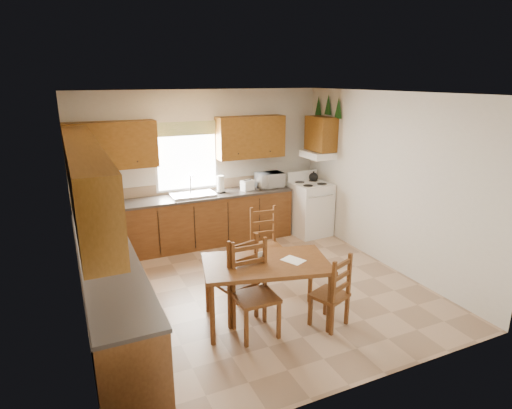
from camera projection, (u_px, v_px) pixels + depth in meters
name	position (u px, v px, depth m)	size (l,w,h in m)	color
floor	(255.00, 288.00, 6.10)	(4.50, 4.50, 0.00)	tan
ceiling	(255.00, 93.00, 5.33)	(4.50, 4.50, 0.00)	brown
wall_left	(74.00, 220.00, 4.81)	(4.50, 4.50, 0.00)	beige
wall_right	(387.00, 181.00, 6.61)	(4.50, 4.50, 0.00)	beige
wall_back	(203.00, 167.00, 7.67)	(4.50, 4.50, 0.00)	beige
wall_front	(362.00, 260.00, 3.75)	(4.50, 4.50, 0.00)	beige
lower_cab_back	(190.00, 222.00, 7.52)	(3.75, 0.60, 0.88)	brown
lower_cab_left	(111.00, 293.00, 5.06)	(0.60, 3.60, 0.88)	brown
counter_back	(189.00, 197.00, 7.39)	(3.75, 0.63, 0.04)	#3C3532
counter_left	(107.00, 257.00, 4.93)	(0.63, 3.60, 0.04)	#3C3532
backsplash	(184.00, 187.00, 7.61)	(3.75, 0.01, 0.18)	#887156
upper_cab_back_left	(112.00, 146.00, 6.76)	(1.41, 0.33, 0.75)	brown
upper_cab_back_right	(251.00, 137.00, 7.73)	(1.25, 0.33, 0.75)	brown
upper_cab_left	(85.00, 177.00, 4.60)	(0.33, 3.60, 0.75)	brown
upper_cab_stove	(321.00, 134.00, 7.83)	(0.33, 0.62, 0.62)	brown
range_hood	(318.00, 155.00, 7.91)	(0.44, 0.62, 0.12)	white
window_frame	(187.00, 157.00, 7.47)	(1.13, 0.02, 1.18)	white
window_pane	(187.00, 157.00, 7.46)	(1.05, 0.01, 1.10)	white
window_valance	(186.00, 129.00, 7.30)	(1.19, 0.01, 0.24)	#547C37
sink_basin	(193.00, 195.00, 7.41)	(0.75, 0.45, 0.04)	silver
pine_decal_a	(338.00, 108.00, 7.46)	(0.22, 0.22, 0.36)	#143C13
pine_decal_b	(328.00, 105.00, 7.73)	(0.22, 0.22, 0.36)	#143C13
pine_decal_c	(318.00, 106.00, 8.02)	(0.22, 0.22, 0.36)	#143C13
stove	(310.00, 209.00, 8.12)	(0.66, 0.68, 0.98)	white
coffeemaker	(92.00, 197.00, 6.67)	(0.22, 0.26, 0.37)	white
paper_towel	(220.00, 184.00, 7.58)	(0.13, 0.13, 0.31)	white
toaster	(247.00, 185.00, 7.75)	(0.23, 0.14, 0.18)	white
microwave	(270.00, 180.00, 7.96)	(0.46, 0.33, 0.27)	white
dining_table	(266.00, 292.00, 5.17)	(1.48, 0.84, 0.79)	brown
chair_near_left	(234.00, 276.00, 5.23)	(0.46, 0.44, 1.10)	brown
chair_near_right	(330.00, 290.00, 5.08)	(0.39, 0.37, 0.92)	brown
chair_far_left	(256.00, 291.00, 4.86)	(0.46, 0.44, 1.10)	brown
chair_far_right	(267.00, 243.00, 6.39)	(0.43, 0.41, 1.02)	brown
table_paper	(293.00, 260.00, 5.10)	(0.19, 0.26, 0.00)	white
table_card	(262.00, 257.00, 5.05)	(0.09, 0.02, 0.12)	white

